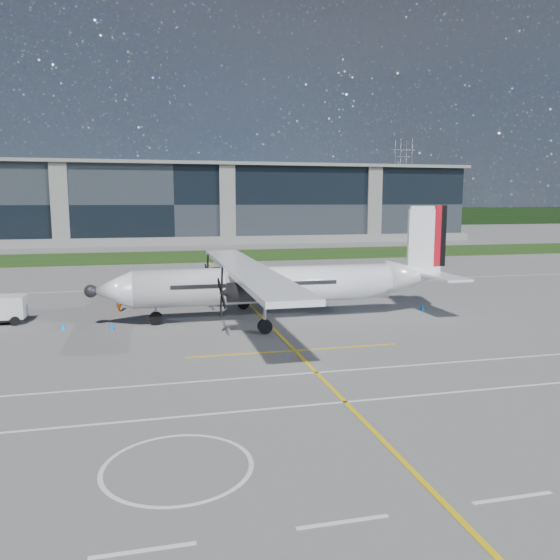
# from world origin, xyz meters

# --- Properties ---
(ground) EXTENTS (400.00, 400.00, 0.00)m
(ground) POSITION_xyz_m (0.00, 40.00, 0.00)
(ground) COLOR #5C5A57
(ground) RESTS_ON ground
(grass_strip) EXTENTS (400.00, 18.00, 0.04)m
(grass_strip) POSITION_xyz_m (0.00, 48.00, 0.02)
(grass_strip) COLOR #1C3C10
(grass_strip) RESTS_ON ground
(terminal_building) EXTENTS (120.00, 20.00, 15.00)m
(terminal_building) POSITION_xyz_m (0.00, 80.00, 7.50)
(terminal_building) COLOR black
(terminal_building) RESTS_ON ground
(tree_line) EXTENTS (400.00, 6.00, 6.00)m
(tree_line) POSITION_xyz_m (0.00, 140.00, 3.00)
(tree_line) COLOR black
(tree_line) RESTS_ON ground
(pylon_east) EXTENTS (9.00, 4.60, 30.00)m
(pylon_east) POSITION_xyz_m (85.00, 150.00, 15.00)
(pylon_east) COLOR gray
(pylon_east) RESTS_ON ground
(yellow_taxiway_centerline) EXTENTS (0.20, 70.00, 0.01)m
(yellow_taxiway_centerline) POSITION_xyz_m (3.00, 10.00, 0.01)
(yellow_taxiway_centerline) COLOR yellow
(yellow_taxiway_centerline) RESTS_ON ground
(white_lane_line) EXTENTS (90.00, 0.15, 0.01)m
(white_lane_line) POSITION_xyz_m (0.00, -14.00, 0.01)
(white_lane_line) COLOR white
(white_lane_line) RESTS_ON ground
(turboprop_aircraft) EXTENTS (25.40, 26.34, 7.90)m
(turboprop_aircraft) POSITION_xyz_m (4.08, 2.30, 3.95)
(turboprop_aircraft) COLOR white
(turboprop_aircraft) RESTS_ON ground
(baggage_tug) EXTENTS (3.11, 1.86, 1.86)m
(baggage_tug) POSITION_xyz_m (-14.43, 5.12, 0.93)
(baggage_tug) COLOR silver
(baggage_tug) RESTS_ON ground
(ground_crew_person) EXTENTS (0.67, 0.89, 2.05)m
(ground_crew_person) POSITION_xyz_m (-6.97, 7.39, 1.02)
(ground_crew_person) COLOR #F25907
(ground_crew_person) RESTS_ON ground
(safety_cone_stbdwing) EXTENTS (0.36, 0.36, 0.50)m
(safety_cone_stbdwing) POSITION_xyz_m (2.46, 15.97, 0.25)
(safety_cone_stbdwing) COLOR #0D77EB
(safety_cone_stbdwing) RESTS_ON ground
(safety_cone_tail) EXTENTS (0.36, 0.36, 0.50)m
(safety_cone_tail) POSITION_xyz_m (15.29, 2.66, 0.25)
(safety_cone_tail) COLOR #0D77EB
(safety_cone_tail) RESTS_ON ground
(safety_cone_fwd) EXTENTS (0.36, 0.36, 0.50)m
(safety_cone_fwd) POSITION_xyz_m (-10.26, 2.29, 0.25)
(safety_cone_fwd) COLOR #0D77EB
(safety_cone_fwd) RESTS_ON ground
(safety_cone_nose_port) EXTENTS (0.36, 0.36, 0.50)m
(safety_cone_nose_port) POSITION_xyz_m (-7.16, 1.59, 0.25)
(safety_cone_nose_port) COLOR #0D77EB
(safety_cone_nose_port) RESTS_ON ground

